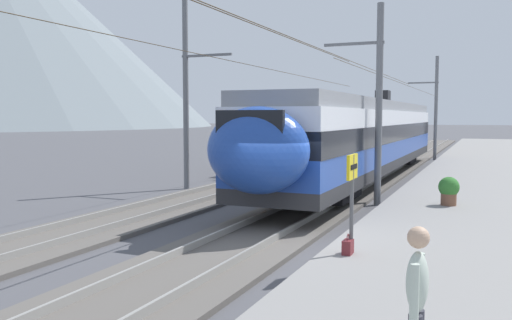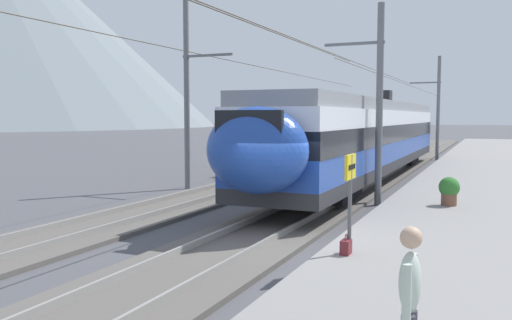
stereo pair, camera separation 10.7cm
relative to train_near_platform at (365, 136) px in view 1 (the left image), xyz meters
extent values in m
plane|color=#4C4C51|center=(-13.33, -1.12, -2.23)|extent=(400.00, 400.00, 0.00)
cube|color=#5B5651|center=(-13.33, 0.00, -2.17)|extent=(120.00, 3.00, 0.12)
cube|color=gray|center=(-13.33, -0.72, -2.03)|extent=(120.00, 0.07, 0.16)
cube|color=gray|center=(-13.33, 0.72, -2.03)|extent=(120.00, 0.07, 0.16)
cube|color=#5B5651|center=(-13.33, 4.54, -2.17)|extent=(120.00, 3.00, 0.12)
cube|color=gray|center=(-13.33, 3.82, -2.03)|extent=(120.00, 0.07, 0.16)
cube|color=gray|center=(-13.33, 5.25, -2.03)|extent=(120.00, 0.07, 0.16)
cube|color=#2D2D30|center=(0.59, 0.00, -1.30)|extent=(25.75, 3.00, 0.45)
cube|color=#1E429E|center=(0.59, 0.00, -0.65)|extent=(25.75, 3.00, 0.85)
cube|color=black|center=(0.59, 0.00, 0.15)|extent=(25.75, 3.04, 0.75)
cube|color=white|center=(0.59, 0.00, 0.85)|extent=(25.75, 3.00, 0.65)
cube|color=gray|center=(0.59, 0.00, 1.40)|extent=(25.45, 2.80, 0.45)
cube|color=black|center=(-7.39, 0.00, -1.74)|extent=(2.80, 2.40, 0.42)
cube|color=black|center=(8.57, 0.00, -1.74)|extent=(2.80, 2.40, 0.42)
ellipsoid|color=#1E429E|center=(-12.84, 0.00, 0.05)|extent=(1.80, 2.76, 2.25)
cube|color=black|center=(-13.34, 0.00, 0.47)|extent=(0.16, 1.80, 1.19)
cube|color=black|center=(4.45, 0.00, 1.97)|extent=(0.90, 0.70, 0.70)
cube|color=#2D2D30|center=(14.48, 4.54, -1.30)|extent=(27.26, 2.86, 0.45)
cube|color=orange|center=(14.48, 4.54, -0.65)|extent=(27.26, 2.86, 0.85)
cube|color=black|center=(14.48, 4.54, 0.15)|extent=(27.26, 2.90, 0.75)
cube|color=silver|center=(14.48, 4.54, 0.85)|extent=(27.26, 2.86, 0.65)
cube|color=gray|center=(14.48, 4.54, 1.40)|extent=(26.96, 2.66, 0.45)
cube|color=black|center=(6.03, 4.54, -1.74)|extent=(2.80, 2.29, 0.42)
cube|color=black|center=(22.93, 4.54, -1.74)|extent=(2.80, 2.29, 0.42)
ellipsoid|color=orange|center=(0.30, 4.54, 0.05)|extent=(1.80, 2.63, 2.25)
cube|color=black|center=(-0.20, 4.54, 0.47)|extent=(0.16, 1.72, 1.19)
cube|color=black|center=(18.57, 4.54, 1.97)|extent=(0.90, 0.70, 0.70)
cylinder|color=slate|center=(-6.40, -1.84, 1.29)|extent=(0.24, 0.24, 7.04)
cube|color=slate|center=(-6.40, -0.92, 3.47)|extent=(0.10, 2.14, 0.10)
cylinder|color=#473823|center=(-6.40, 0.00, 3.22)|extent=(41.72, 0.02, 0.02)
cylinder|color=slate|center=(15.18, -1.84, 1.49)|extent=(0.24, 0.24, 7.43)
cube|color=slate|center=(15.18, -0.92, 3.34)|extent=(0.10, 2.14, 0.10)
cylinder|color=#473823|center=(15.18, 0.00, 3.09)|extent=(41.72, 0.02, 0.02)
cylinder|color=slate|center=(-5.37, 6.58, 1.94)|extent=(0.24, 0.24, 8.33)
cube|color=slate|center=(-5.37, 5.56, 3.46)|extent=(0.10, 2.35, 0.10)
cylinder|color=#473823|center=(-5.37, 4.54, 3.21)|extent=(41.72, 0.02, 0.02)
cylinder|color=#59595B|center=(-14.76, -2.91, -0.85)|extent=(0.08, 0.08, 2.01)
cube|color=yellow|center=(-14.76, -2.91, -0.10)|extent=(0.70, 0.06, 0.50)
cube|color=black|center=(-14.76, -2.94, -0.10)|extent=(0.52, 0.01, 0.10)
ellipsoid|color=#B7C6B7|center=(-19.94, -4.80, -0.73)|extent=(0.36, 0.22, 0.62)
sphere|color=tan|center=(-19.94, -4.80, -0.28)|extent=(0.22, 0.22, 0.22)
cylinder|color=#B7C6B7|center=(-20.16, -4.80, -0.78)|extent=(0.09, 0.09, 0.58)
cylinder|color=#B7C6B7|center=(-19.72, -4.80, -0.78)|extent=(0.09, 0.09, 0.58)
cube|color=maroon|center=(-14.88, -2.87, -1.71)|extent=(0.32, 0.18, 0.29)
torus|color=maroon|center=(-14.88, -2.87, -1.52)|extent=(0.16, 0.02, 0.16)
cylinder|color=brown|center=(-7.75, -4.31, -1.67)|extent=(0.47, 0.47, 0.38)
sphere|color=#33752D|center=(-7.75, -4.31, -1.28)|extent=(0.64, 0.64, 0.64)
sphere|color=purple|center=(-7.75, -4.31, -1.14)|extent=(0.35, 0.35, 0.35)
camera|label=1|loc=(-25.35, -5.41, 0.91)|focal=37.60mm
camera|label=2|loc=(-25.30, -5.51, 0.91)|focal=37.60mm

